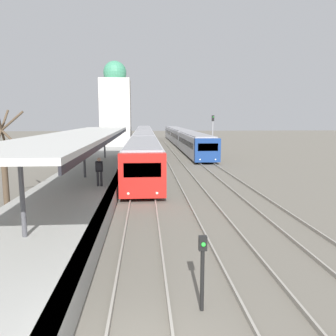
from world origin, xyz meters
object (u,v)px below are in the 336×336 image
person_on_platform (99,169)px  train_far (182,137)px  train_near (144,139)px  signal_post_near (202,265)px  signal_mast_far (213,131)px

person_on_platform → train_far: bearing=76.7°
train_near → signal_post_near: bearing=-88.0°
train_near → train_far: train_near is taller
train_near → train_far: bearing=44.9°
train_near → train_far: size_ratio=1.34×
train_far → signal_mast_far: 18.30m
train_far → signal_post_near: (-5.03, -49.74, -0.39)m
train_near → person_on_platform: bearing=-94.5°
signal_post_near → train_far: bearing=84.2°
signal_post_near → person_on_platform: bearing=109.6°
train_far → signal_mast_far: bearing=-84.5°
person_on_platform → signal_post_near: person_on_platform is taller
train_far → person_on_platform: bearing=-103.3°
train_far → signal_post_near: 50.00m
person_on_platform → signal_mast_far: signal_mast_far is taller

